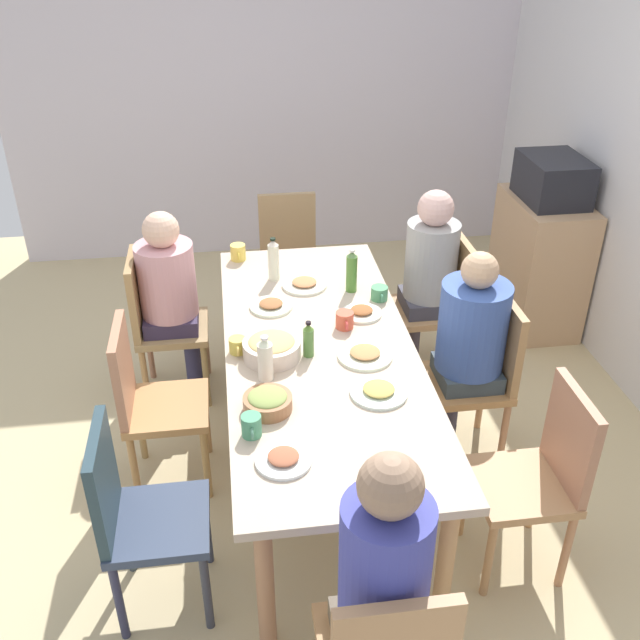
% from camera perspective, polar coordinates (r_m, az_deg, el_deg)
% --- Properties ---
extents(ground_plane, '(6.50, 6.50, 0.00)m').
position_cam_1_polar(ground_plane, '(3.87, -0.00, -11.23)').
color(ground_plane, '#C6B284').
extents(wall_left, '(0.12, 4.05, 2.60)m').
position_cam_1_polar(wall_left, '(5.78, -3.98, 17.78)').
color(wall_left, silver).
rests_on(wall_left, ground_plane).
extents(dining_table, '(2.24, 0.90, 0.73)m').
position_cam_1_polar(dining_table, '(3.47, -0.00, -3.15)').
color(dining_table, '#C3AE95').
rests_on(dining_table, ground_plane).
extents(chair_0, '(0.40, 0.40, 0.90)m').
position_cam_1_polar(chair_0, '(4.84, -2.46, 5.28)').
color(chair_0, '#AA8157').
rests_on(chair_0, ground_plane).
extents(chair_1, '(0.40, 0.40, 0.90)m').
position_cam_1_polar(chair_1, '(3.20, 17.18, -11.41)').
color(chair_1, '#B07F53').
rests_on(chair_1, ground_plane).
extents(chair_2, '(0.40, 0.40, 0.90)m').
position_cam_1_polar(chair_2, '(4.33, 9.58, 1.62)').
color(chair_2, tan).
rests_on(chair_2, ground_plane).
extents(person_2, '(0.30, 0.30, 1.20)m').
position_cam_1_polar(person_2, '(4.21, 8.64, 4.02)').
color(person_2, '#403A46').
rests_on(person_2, ground_plane).
extents(chair_3, '(0.40, 0.40, 0.90)m').
position_cam_1_polar(chair_3, '(3.55, -13.48, -6.02)').
color(chair_3, '#AE7B48').
rests_on(chair_3, ground_plane).
extents(chair_4, '(0.40, 0.40, 0.90)m').
position_cam_1_polar(chair_4, '(3.73, 12.77, -3.92)').
color(chair_4, '#AE7A48').
rests_on(chair_4, ground_plane).
extents(person_4, '(0.34, 0.34, 1.17)m').
position_cam_1_polar(person_4, '(3.60, 11.79, -1.42)').
color(person_4, '#393647').
rests_on(person_4, ground_plane).
extents(chair_5, '(0.40, 0.40, 0.90)m').
position_cam_1_polar(chair_5, '(2.99, -14.43, -14.55)').
color(chair_5, '#313D55').
rests_on(chair_5, ground_plane).
extents(chair_6, '(0.40, 0.40, 0.90)m').
position_cam_1_polar(chair_6, '(4.18, -12.82, 0.07)').
color(chair_6, '#A58456').
rests_on(chair_6, ground_plane).
extents(person_6, '(0.32, 0.32, 1.16)m').
position_cam_1_polar(person_6, '(4.08, -11.85, 2.45)').
color(person_6, '#31334F').
rests_on(person_6, ground_plane).
extents(person_7, '(0.30, 0.30, 1.27)m').
position_cam_1_polar(person_7, '(2.37, 5.02, -20.31)').
color(person_7, brown).
rests_on(person_7, ground_plane).
extents(plate_0, '(0.22, 0.22, 0.04)m').
position_cam_1_polar(plate_0, '(3.75, -3.91, 1.16)').
color(plate_0, silver).
rests_on(plate_0, dining_table).
extents(plate_1, '(0.26, 0.26, 0.04)m').
position_cam_1_polar(plate_1, '(3.36, 3.60, -2.74)').
color(plate_1, white).
rests_on(plate_1, dining_table).
extents(plate_2, '(0.21, 0.21, 0.04)m').
position_cam_1_polar(plate_2, '(3.69, 3.34, 0.63)').
color(plate_2, white).
rests_on(plate_2, dining_table).
extents(plate_3, '(0.25, 0.25, 0.04)m').
position_cam_1_polar(plate_3, '(3.96, -1.29, 2.89)').
color(plate_3, silver).
rests_on(plate_3, dining_table).
extents(plate_4, '(0.22, 0.22, 0.04)m').
position_cam_1_polar(plate_4, '(2.78, -2.93, -10.98)').
color(plate_4, white).
rests_on(plate_4, dining_table).
extents(plate_5, '(0.25, 0.25, 0.04)m').
position_cam_1_polar(plate_5, '(3.12, 4.70, -5.65)').
color(plate_5, silver).
rests_on(plate_5, dining_table).
extents(bowl_0, '(0.21, 0.21, 0.08)m').
position_cam_1_polar(bowl_0, '(3.02, -4.19, -6.47)').
color(bowl_0, '#9B633E').
rests_on(bowl_0, dining_table).
extents(bowl_1, '(0.27, 0.27, 0.10)m').
position_cam_1_polar(bowl_1, '(3.33, -3.86, -2.20)').
color(bowl_1, beige).
rests_on(bowl_1, dining_table).
extents(cup_0, '(0.13, 0.09, 0.07)m').
position_cam_1_polar(cup_0, '(3.83, 4.75, 2.13)').
color(cup_0, '#4B935F').
rests_on(cup_0, dining_table).
extents(cup_1, '(0.12, 0.08, 0.09)m').
position_cam_1_polar(cup_1, '(2.89, -5.48, -8.39)').
color(cup_1, '#499369').
rests_on(cup_1, dining_table).
extents(cup_2, '(0.12, 0.08, 0.07)m').
position_cam_1_polar(cup_2, '(3.39, -6.58, -2.03)').
color(cup_2, '#DCC54F').
rests_on(cup_2, dining_table).
extents(cup_3, '(0.12, 0.09, 0.09)m').
position_cam_1_polar(cup_3, '(4.27, -6.54, 5.37)').
color(cup_3, '#ECCE54').
rests_on(cup_3, dining_table).
extents(cup_4, '(0.13, 0.09, 0.09)m').
position_cam_1_polar(cup_4, '(3.56, 1.98, -0.01)').
color(cup_4, '#D1553B').
rests_on(cup_4, dining_table).
extents(bottle_0, '(0.05, 0.05, 0.18)m').
position_cam_1_polar(bottle_0, '(3.32, -0.92, -1.60)').
color(bottle_0, '#4B7938').
rests_on(bottle_0, dining_table).
extents(bottle_1, '(0.06, 0.06, 0.25)m').
position_cam_1_polar(bottle_1, '(3.87, 2.53, 3.89)').
color(bottle_1, '#497E2E').
rests_on(bottle_1, dining_table).
extents(bottle_2, '(0.06, 0.06, 0.25)m').
position_cam_1_polar(bottle_2, '(3.99, -3.72, 4.79)').
color(bottle_2, silver).
rests_on(bottle_2, dining_table).
extents(bottle_3, '(0.07, 0.07, 0.22)m').
position_cam_1_polar(bottle_3, '(3.16, -4.38, -3.13)').
color(bottle_3, silver).
rests_on(bottle_3, dining_table).
extents(side_cabinet, '(0.70, 0.44, 0.90)m').
position_cam_1_polar(side_cabinet, '(5.07, 17.00, 4.36)').
color(side_cabinet, tan).
rests_on(side_cabinet, ground_plane).
extents(microwave, '(0.48, 0.36, 0.28)m').
position_cam_1_polar(microwave, '(4.85, 18.06, 10.60)').
color(microwave, black).
rests_on(microwave, side_cabinet).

